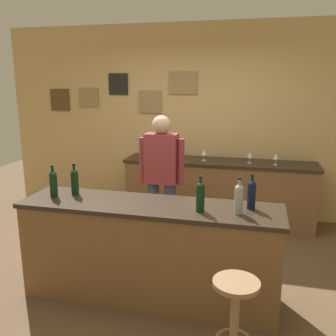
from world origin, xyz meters
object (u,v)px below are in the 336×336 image
wine_glass_c (276,157)px  wine_bottle_e (252,193)px  wine_bottle_d (239,198)px  wine_glass_a (204,153)px  wine_bottle_c (200,196)px  wine_bottle_a (53,183)px  wine_glass_b (250,155)px  wine_bottle_b (75,181)px  bar_stool (235,310)px  coffee_mug (148,154)px  bartender (162,176)px

wine_glass_c → wine_bottle_e: bearing=-97.9°
wine_bottle_d → wine_glass_a: size_ratio=1.97×
wine_bottle_c → wine_glass_c: size_ratio=1.97×
wine_bottle_a → wine_glass_b: wine_bottle_a is taller
wine_bottle_a → wine_glass_c: size_ratio=1.97×
wine_bottle_a → wine_bottle_b: 0.20m
bar_stool → wine_bottle_d: size_ratio=2.22×
coffee_mug → bartender: bearing=-65.8°
wine_glass_c → wine_bottle_b: bearing=-135.4°
wine_bottle_a → coffee_mug: wine_bottle_a is taller
bartender → wine_glass_c: bartender is taller
wine_bottle_d → wine_glass_a: wine_bottle_d is taller
wine_glass_c → wine_bottle_c: bearing=-108.2°
wine_bottle_b → wine_glass_c: size_ratio=1.97×
wine_bottle_b → wine_bottle_c: bearing=-7.9°
coffee_mug → bar_stool: bearing=-62.0°
wine_bottle_a → bar_stool: bearing=-21.5°
wine_bottle_d → wine_glass_c: wine_bottle_d is taller
wine_bottle_a → wine_glass_b: bearing=49.4°
wine_glass_c → wine_bottle_d: bearing=-100.1°
wine_bottle_e → coffee_mug: (-1.51, 1.94, -0.11)m
wine_bottle_e → wine_glass_b: size_ratio=1.97×
bartender → wine_glass_a: 1.16m
bartender → coffee_mug: bearing=114.2°
bar_stool → wine_glass_c: size_ratio=4.39×
bar_stool → wine_bottle_e: 1.00m
wine_bottle_c → wine_bottle_d: 0.31m
bartender → wine_bottle_e: (1.01, -0.82, 0.12)m
wine_glass_a → wine_bottle_d: bearing=-73.9°
wine_bottle_d → bar_stool: bearing=-86.5°
wine_bottle_a → wine_glass_a: (1.11, 2.05, -0.05)m
wine_bottle_e → coffee_mug: size_ratio=2.45×
bar_stool → wine_bottle_e: wine_bottle_e is taller
bartender → coffee_mug: bartender is taller
wine_bottle_c → wine_glass_a: size_ratio=1.97×
bartender → wine_bottle_e: 1.31m
bartender → wine_bottle_c: bartender is taller
wine_glass_a → wine_bottle_b: bearing=-116.3°
bar_stool → wine_glass_c: wine_glass_c is taller
wine_bottle_b → wine_bottle_e: bearing=-0.1°
bartender → bar_stool: bartender is taller
bartender → coffee_mug: (-0.50, 1.12, 0.01)m
wine_bottle_d → wine_glass_c: (0.36, 2.04, -0.05)m
wine_bottle_e → wine_glass_c: (0.26, 1.89, -0.05)m
coffee_mug → wine_bottle_b: bearing=-94.0°
wine_glass_b → coffee_mug: (-1.44, 0.02, -0.06)m
wine_bottle_b → bartender: bearing=51.9°
wine_glass_c → coffee_mug: wine_glass_c is taller
wine_glass_a → wine_glass_c: bearing=-2.6°
wine_bottle_d → coffee_mug: 2.53m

